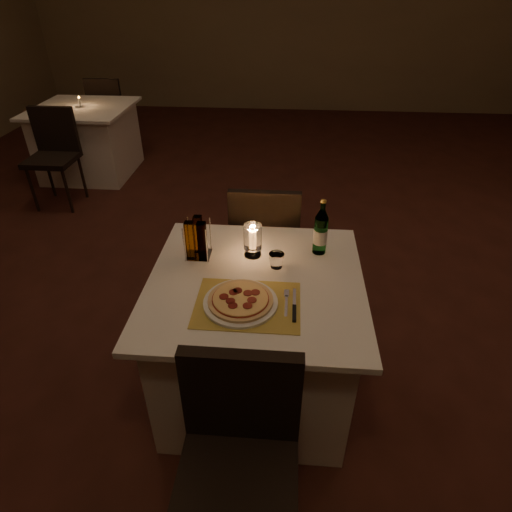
# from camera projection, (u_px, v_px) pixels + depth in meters

# --- Properties ---
(floor) EXTENTS (8.00, 10.00, 0.02)m
(floor) POSITION_uv_depth(u_px,v_px,m) (277.00, 297.00, 3.06)
(floor) COLOR #441D16
(floor) RESTS_ON ground
(wall_back) EXTENTS (8.00, 0.02, 3.00)m
(wall_back) POSITION_uv_depth(u_px,v_px,m) (293.00, 6.00, 6.37)
(wall_back) COLOR #86704E
(wall_back) RESTS_ON ground
(main_table) EXTENTS (1.00, 1.00, 0.74)m
(main_table) POSITION_uv_depth(u_px,v_px,m) (256.00, 337.00, 2.18)
(main_table) COLOR white
(main_table) RESTS_ON ground
(chair_near) EXTENTS (0.42, 0.42, 0.90)m
(chair_near) POSITION_uv_depth(u_px,v_px,m) (239.00, 446.00, 1.49)
(chair_near) COLOR black
(chair_near) RESTS_ON ground
(chair_far) EXTENTS (0.42, 0.42, 0.90)m
(chair_far) POSITION_uv_depth(u_px,v_px,m) (265.00, 236.00, 2.68)
(chair_far) COLOR black
(chair_far) RESTS_ON ground
(placemat) EXTENTS (0.45, 0.34, 0.00)m
(placemat) POSITION_uv_depth(u_px,v_px,m) (248.00, 304.00, 1.83)
(placemat) COLOR gold
(placemat) RESTS_ON main_table
(plate) EXTENTS (0.32, 0.32, 0.01)m
(plate) POSITION_uv_depth(u_px,v_px,m) (241.00, 302.00, 1.83)
(plate) COLOR white
(plate) RESTS_ON placemat
(pizza) EXTENTS (0.28, 0.28, 0.02)m
(pizza) POSITION_uv_depth(u_px,v_px,m) (240.00, 300.00, 1.82)
(pizza) COLOR #D8B77F
(pizza) RESTS_ON plate
(fork) EXTENTS (0.02, 0.18, 0.00)m
(fork) POSITION_uv_depth(u_px,v_px,m) (286.00, 301.00, 1.85)
(fork) COLOR silver
(fork) RESTS_ON placemat
(knife) EXTENTS (0.02, 0.22, 0.01)m
(knife) POSITION_uv_depth(u_px,v_px,m) (294.00, 310.00, 1.79)
(knife) COLOR black
(knife) RESTS_ON placemat
(tumbler) EXTENTS (0.07, 0.07, 0.07)m
(tumbler) POSITION_uv_depth(u_px,v_px,m) (276.00, 260.00, 2.05)
(tumbler) COLOR white
(tumbler) RESTS_ON main_table
(water_bottle) EXTENTS (0.07, 0.07, 0.29)m
(water_bottle) POSITION_uv_depth(u_px,v_px,m) (321.00, 232.00, 2.11)
(water_bottle) COLOR #5CAB61
(water_bottle) RESTS_ON main_table
(hurricane_candle) EXTENTS (0.09, 0.09, 0.17)m
(hurricane_candle) POSITION_uv_depth(u_px,v_px,m) (253.00, 238.00, 2.10)
(hurricane_candle) COLOR white
(hurricane_candle) RESTS_ON main_table
(cruet_caddy) EXTENTS (0.12, 0.12, 0.21)m
(cruet_caddy) POSITION_uv_depth(u_px,v_px,m) (197.00, 240.00, 2.09)
(cruet_caddy) COLOR white
(cruet_caddy) RESTS_ON main_table
(neighbor_table_left) EXTENTS (1.00, 1.00, 0.74)m
(neighbor_table_left) POSITION_uv_depth(u_px,v_px,m) (88.00, 141.00, 4.72)
(neighbor_table_left) COLOR white
(neighbor_table_left) RESTS_ON ground
(neighbor_chair_la) EXTENTS (0.42, 0.42, 0.90)m
(neighbor_chair_la) POSITION_uv_depth(u_px,v_px,m) (54.00, 147.00, 4.03)
(neighbor_chair_la) COLOR black
(neighbor_chair_la) RESTS_ON ground
(neighbor_chair_lb) EXTENTS (0.42, 0.42, 0.90)m
(neighbor_chair_lb) POSITION_uv_depth(u_px,v_px,m) (109.00, 107.00, 5.22)
(neighbor_chair_lb) COLOR black
(neighbor_chair_lb) RESTS_ON ground
(neighbor_candle_left) EXTENTS (0.03, 0.03, 0.11)m
(neighbor_candle_left) POSITION_uv_depth(u_px,v_px,m) (80.00, 102.00, 4.49)
(neighbor_candle_left) COLOR white
(neighbor_candle_left) RESTS_ON neighbor_table_left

